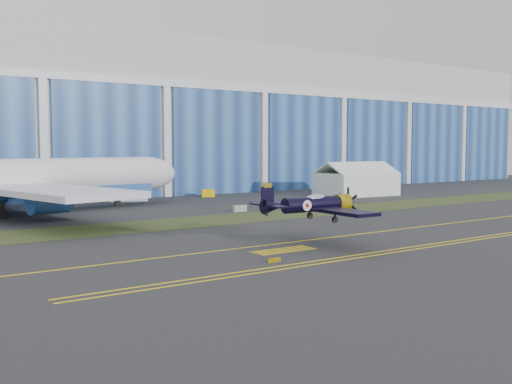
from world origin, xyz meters
TOP-DOWN VIEW (x-y plane):
  - ground at (0.00, 0.00)m, footprint 260.00×260.00m
  - grass_median at (0.00, 14.00)m, footprint 260.00×10.00m
  - hangar at (0.00, 71.79)m, footprint 220.00×45.70m
  - taxiway_centreline at (0.00, -5.00)m, footprint 200.00×0.20m
  - edge_line_near at (0.00, -14.50)m, footprint 80.00×0.20m
  - edge_line_far at (0.00, -13.50)m, footprint 80.00×0.20m
  - hold_short_ladder at (-18.00, -8.10)m, footprint 6.00×2.40m
  - guard_board_left at (-22.00, -12.00)m, footprint 1.20×0.15m
  - warbird at (-13.65, -6.85)m, footprint 12.49×14.79m
  - jetliner at (-30.74, 35.19)m, footprint 69.79×62.44m
  - tent at (30.45, 31.45)m, footprint 14.52×11.25m
  - shipping_container at (-9.44, 44.91)m, footprint 6.70×4.66m
  - tug at (5.81, 44.46)m, footprint 2.65×2.21m
  - barrier_a at (-3.53, 20.25)m, footprint 2.04×0.74m
  - barrier_b at (4.51, 20.59)m, footprint 2.05×0.79m
  - barrier_c at (8.82, 19.71)m, footprint 2.01×0.63m

SIDE VIEW (x-z plane):
  - ground at x=0.00m, z-range 0.00..0.00m
  - taxiway_centreline at x=0.00m, z-range 0.00..0.02m
  - edge_line_near at x=0.00m, z-range 0.00..0.02m
  - edge_line_far at x=0.00m, z-range 0.00..0.02m
  - hold_short_ladder at x=-18.00m, z-range 0.00..0.02m
  - grass_median at x=0.00m, z-range 0.01..0.03m
  - guard_board_left at x=-22.00m, z-range 0.00..0.35m
  - barrier_a at x=-3.53m, z-range 0.00..0.90m
  - barrier_b at x=4.51m, z-range 0.00..0.90m
  - barrier_c at x=8.82m, z-range 0.00..0.90m
  - tug at x=5.81m, z-range 0.00..1.33m
  - shipping_container at x=-9.44m, z-range 0.00..2.70m
  - tent at x=30.45m, z-range 0.00..6.33m
  - warbird at x=-13.65m, z-range 1.63..5.83m
  - jetliner at x=-30.74m, z-range 0.00..21.30m
  - hangar at x=0.00m, z-range -0.04..29.96m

